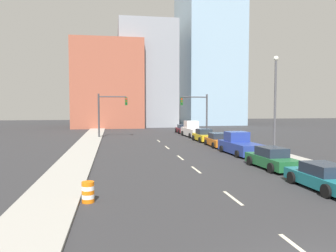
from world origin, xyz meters
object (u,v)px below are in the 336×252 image
at_px(sedan_yellow, 204,136).
at_px(sedan_green, 272,159).
at_px(traffic_signal_right, 199,109).
at_px(street_lamp, 275,98).
at_px(pickup_truck_white, 193,130).
at_px(sedan_orange, 218,140).
at_px(traffic_barrel, 88,192).
at_px(traffic_signal_left, 107,109).
at_px(pickup_truck_blue, 240,145).
at_px(sedan_maroon, 183,129).
at_px(sedan_teal, 324,177).

bearing_deg(sedan_yellow, sedan_green, -92.93).
distance_m(traffic_signal_right, sedan_yellow, 7.57).
xyz_separation_m(street_lamp, sedan_yellow, (-3.19, 11.75, -4.35)).
bearing_deg(pickup_truck_white, street_lamp, -83.05).
bearing_deg(sedan_orange, traffic_barrel, -122.30).
relative_size(traffic_signal_left, sedan_yellow, 1.39).
xyz_separation_m(sedan_green, pickup_truck_blue, (0.42, 6.85, 0.13)).
distance_m(traffic_barrel, street_lamp, 20.11).
xyz_separation_m(pickup_truck_blue, sedan_maroon, (-0.14, 23.69, -0.18)).
xyz_separation_m(pickup_truck_blue, sedan_orange, (-0.16, 5.76, -0.14)).
bearing_deg(sedan_maroon, pickup_truck_blue, -88.90).
distance_m(traffic_signal_right, sedan_teal, 30.56).
height_order(traffic_barrel, pickup_truck_white, pickup_truck_white).
bearing_deg(street_lamp, pickup_truck_white, 99.53).
distance_m(traffic_barrel, sedan_green, 13.47).
relative_size(street_lamp, sedan_maroon, 2.00).
distance_m(traffic_barrel, sedan_maroon, 38.66).
bearing_deg(sedan_orange, pickup_truck_white, 90.66).
relative_size(pickup_truck_blue, sedan_maroon, 1.29).
distance_m(pickup_truck_blue, sedan_maroon, 23.69).
bearing_deg(traffic_signal_right, sedan_maroon, 100.15).
xyz_separation_m(traffic_signal_right, pickup_truck_blue, (-0.93, -17.72, -3.09)).
height_order(sedan_green, pickup_truck_white, pickup_truck_white).
xyz_separation_m(traffic_barrel, pickup_truck_blue, (12.41, 12.97, 0.33)).
height_order(traffic_signal_right, sedan_green, traffic_signal_right).
distance_m(street_lamp, sedan_maroon, 25.06).
height_order(sedan_green, sedan_orange, sedan_green).
xyz_separation_m(traffic_signal_left, sedan_orange, (11.90, -11.96, -3.23)).
height_order(sedan_teal, sedan_yellow, sedan_yellow).
bearing_deg(traffic_signal_right, sedan_teal, -92.63).
bearing_deg(traffic_signal_left, pickup_truck_blue, -55.76).
relative_size(sedan_teal, pickup_truck_white, 0.74).
height_order(sedan_green, sedan_yellow, sedan_yellow).
bearing_deg(sedan_maroon, street_lamp, -82.08).
distance_m(traffic_signal_left, traffic_signal_right, 12.99).
distance_m(sedan_teal, sedan_maroon, 36.33).
bearing_deg(pickup_truck_white, sedan_maroon, 87.66).
bearing_deg(pickup_truck_blue, traffic_barrel, -137.14).
bearing_deg(sedan_teal, sedan_orange, 87.96).
distance_m(traffic_signal_left, pickup_truck_white, 12.33).
distance_m(traffic_signal_right, pickup_truck_blue, 18.01).
height_order(sedan_teal, sedan_maroon, sedan_maroon).
distance_m(sedan_green, sedan_orange, 12.61).
distance_m(traffic_signal_left, sedan_green, 27.37).
bearing_deg(sedan_yellow, pickup_truck_white, 86.26).
xyz_separation_m(traffic_signal_left, sedan_yellow, (11.80, -6.76, -3.19)).
distance_m(sedan_teal, sedan_yellow, 23.60).
distance_m(sedan_teal, sedan_green, 5.80).
xyz_separation_m(pickup_truck_blue, pickup_truck_white, (-0.11, 17.32, 0.09)).
relative_size(sedan_teal, sedan_green, 0.99).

